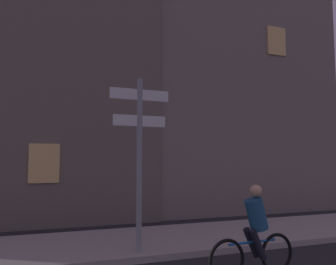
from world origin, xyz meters
name	(u,v)px	position (x,y,z in m)	size (l,w,h in m)	color
sidewalk_kerb	(163,240)	(0.00, 7.33, 0.07)	(40.00, 3.14, 0.14)	#9E9991
signpost	(139,149)	(-0.99, 6.14, 2.30)	(1.33, 0.12, 3.70)	gray
cyclist	(255,234)	(0.58, 4.24, 0.75)	(1.82, 0.35, 1.61)	black
building_left_block	(13,47)	(-4.07, 14.60, 6.91)	(10.14, 8.73, 13.81)	#6B6056
building_right_block	(200,32)	(5.12, 15.25, 9.15)	(8.69, 9.77, 18.30)	slate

